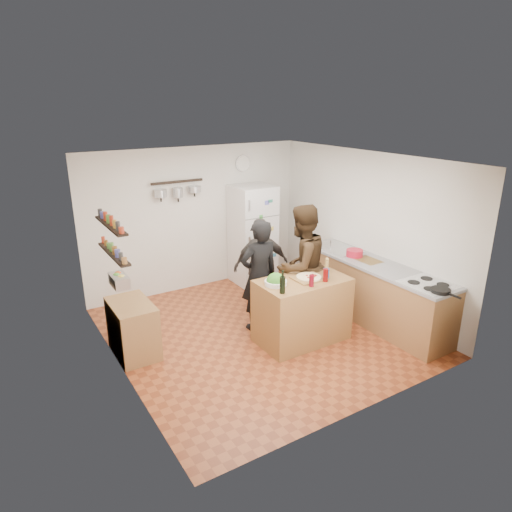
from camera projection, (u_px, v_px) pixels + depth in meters
room_shell at (246, 244)px, 6.61m from camera, size 4.20×4.20×4.20m
prep_island at (302, 310)px, 6.36m from camera, size 1.25×0.72×0.91m
pizza_board at (309, 278)px, 6.23m from camera, size 0.42×0.34×0.02m
pizza at (309, 277)px, 6.22m from camera, size 0.34×0.34×0.02m
salad_bowl at (276, 283)px, 6.03m from camera, size 0.30×0.30×0.06m
wine_bottle at (282, 285)px, 5.75m from camera, size 0.07×0.07×0.22m
wine_glass_near at (311, 281)px, 5.97m from camera, size 0.07×0.07×0.16m
wine_glass_far at (325, 275)px, 6.13m from camera, size 0.07×0.07×0.18m
pepper_mill at (327, 267)px, 6.45m from camera, size 0.05×0.05×0.18m
salt_canister at (326, 273)px, 6.24m from camera, size 0.09×0.09×0.14m
person_left at (259, 275)px, 6.58m from camera, size 0.62×0.41×1.66m
person_center at (301, 266)px, 6.69m from camera, size 1.00×0.85×1.84m
person_back at (261, 265)px, 7.19m from camera, size 0.95×0.58×1.52m
counter_run at (373, 292)px, 6.96m from camera, size 0.63×2.63×0.90m
stove_top at (428, 284)px, 6.05m from camera, size 0.60×0.62×0.02m
skillet at (441, 290)px, 5.78m from camera, size 0.25×0.25×0.05m
sink at (337, 248)px, 7.49m from camera, size 0.50×0.80×0.03m
cutting_board at (368, 261)px, 6.94m from camera, size 0.30×0.40×0.02m
red_bowl at (355, 253)px, 7.09m from camera, size 0.26×0.26×0.11m
fridge at (253, 235)px, 8.29m from camera, size 0.70×0.68×1.80m
wall_clock at (243, 163)px, 8.15m from camera, size 0.30×0.03×0.30m
spice_shelf_lower at (114, 254)px, 5.42m from camera, size 0.12×1.00×0.02m
spice_shelf_upper at (111, 225)px, 5.30m from camera, size 0.12×1.00×0.02m
produce_basket at (119, 281)px, 5.55m from camera, size 0.18×0.35×0.14m
side_table at (133, 328)px, 6.03m from camera, size 0.50×0.80×0.73m
pot_rack at (177, 182)px, 7.50m from camera, size 0.90×0.04×0.04m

